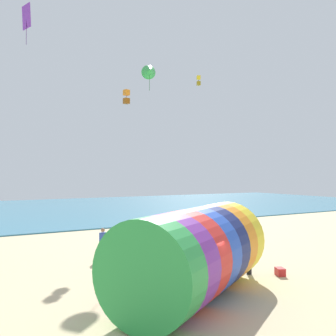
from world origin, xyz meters
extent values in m
plane|color=#CCBA8C|center=(0.00, 0.00, 0.00)|extent=(120.00, 120.00, 0.00)
cube|color=teal|center=(0.00, 39.93, 0.05)|extent=(120.00, 40.00, 0.10)
cylinder|color=green|center=(-1.64, -0.82, 1.73)|extent=(2.76, 3.53, 3.45)
cylinder|color=purple|center=(-0.68, -0.24, 1.73)|extent=(2.76, 3.53, 3.45)
cylinder|color=red|center=(0.27, 0.35, 1.73)|extent=(2.76, 3.53, 3.45)
cylinder|color=blue|center=(1.22, 0.94, 1.73)|extent=(2.76, 3.53, 3.45)
cylinder|color=navy|center=(2.17, 1.52, 1.73)|extent=(2.76, 3.53, 3.45)
cylinder|color=orange|center=(3.12, 2.11, 1.73)|extent=(2.76, 3.53, 3.45)
cylinder|color=yellow|center=(4.08, 2.69, 1.73)|extent=(2.76, 3.53, 3.45)
cylinder|color=black|center=(4.57, 3.00, 1.73)|extent=(1.72, 2.74, 3.18)
cylinder|color=black|center=(5.46, 2.55, 0.42)|extent=(0.24, 0.24, 0.84)
cube|color=#338C4C|center=(5.46, 2.55, 1.15)|extent=(0.37, 0.42, 0.63)
sphere|color=tan|center=(5.46, 2.55, 1.60)|extent=(0.23, 0.23, 0.23)
cube|color=orange|center=(5.07, 16.16, 11.21)|extent=(0.47, 0.47, 0.44)
cube|color=#8F4F12|center=(5.07, 16.16, 10.54)|extent=(0.47, 0.47, 0.44)
cylinder|color=black|center=(5.07, 16.16, 10.87)|extent=(0.02, 0.02, 1.18)
cube|color=purple|center=(-2.61, 15.16, 15.27)|extent=(0.43, 1.08, 1.59)
cylinder|color=#4C1E6B|center=(-2.61, 15.16, 14.18)|extent=(0.03, 0.03, 1.59)
cone|color=green|center=(6.43, 14.82, 12.80)|extent=(1.46, 1.51, 1.21)
cylinder|color=#1E642A|center=(6.43, 14.82, 11.88)|extent=(0.03, 0.03, 1.23)
cube|color=yellow|center=(10.67, 14.25, 12.69)|extent=(0.39, 0.39, 0.32)
cube|color=olive|center=(10.67, 14.25, 12.22)|extent=(0.39, 0.39, 0.32)
cylinder|color=black|center=(10.67, 14.25, 12.46)|extent=(0.02, 0.02, 0.84)
cylinder|color=#383D56|center=(0.60, 9.24, 0.42)|extent=(0.24, 0.24, 0.83)
cube|color=#2D4CA5|center=(0.60, 9.24, 1.15)|extent=(0.42, 0.34, 0.63)
sphere|color=#9E7051|center=(0.60, 9.24, 1.59)|extent=(0.23, 0.23, 0.23)
cube|color=red|center=(6.56, 1.64, 0.18)|extent=(0.54, 0.62, 0.36)
camera|label=1|loc=(-6.82, -10.97, 4.77)|focal=40.00mm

